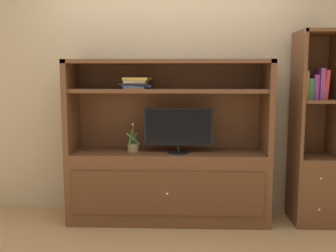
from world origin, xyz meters
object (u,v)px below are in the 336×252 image
(media_console, at_px, (168,169))
(bookshelf_tall, at_px, (313,159))
(tv_monitor, at_px, (179,129))
(potted_plant, at_px, (133,147))
(magazine_stack, at_px, (137,83))
(upright_book_row, at_px, (315,85))

(media_console, relative_size, bookshelf_tall, 1.05)
(tv_monitor, height_order, bookshelf_tall, bookshelf_tall)
(bookshelf_tall, bearing_deg, tv_monitor, -177.20)
(tv_monitor, xyz_separation_m, potted_plant, (-0.43, 0.04, -0.18))
(potted_plant, distance_m, magazine_stack, 0.60)
(potted_plant, height_order, upright_book_row, upright_book_row)
(magazine_stack, relative_size, upright_book_row, 1.09)
(magazine_stack, height_order, bookshelf_tall, bookshelf_tall)
(media_console, relative_size, magazine_stack, 6.14)
(potted_plant, xyz_separation_m, magazine_stack, (0.04, 0.01, 0.60))
(media_console, xyz_separation_m, tv_monitor, (0.10, -0.06, 0.40))
(media_console, bearing_deg, magazine_stack, -179.26)
(tv_monitor, relative_size, potted_plant, 2.36)
(bookshelf_tall, height_order, upright_book_row, bookshelf_tall)
(tv_monitor, bearing_deg, media_console, 149.56)
(media_console, bearing_deg, tv_monitor, -30.44)
(potted_plant, bearing_deg, tv_monitor, -5.65)
(magazine_stack, xyz_separation_m, upright_book_row, (1.63, -0.00, -0.02))
(magazine_stack, bearing_deg, tv_monitor, -7.82)
(potted_plant, height_order, magazine_stack, magazine_stack)
(media_console, relative_size, upright_book_row, 6.69)
(media_console, height_order, potted_plant, media_console)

